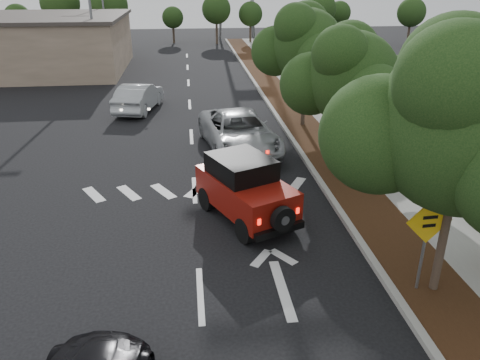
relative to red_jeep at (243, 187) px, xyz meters
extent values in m
plane|color=black|center=(-1.48, -3.85, -1.01)|extent=(120.00, 120.00, 0.00)
cube|color=#9E9B93|center=(3.12, 8.15, -0.93)|extent=(0.20, 70.00, 0.15)
cube|color=black|center=(4.12, 8.15, -0.95)|extent=(1.80, 70.00, 0.12)
cube|color=gray|center=(6.02, 8.15, -0.95)|extent=(2.00, 70.00, 0.12)
cube|color=black|center=(7.42, 8.15, -0.61)|extent=(0.80, 70.00, 0.80)
cylinder|color=black|center=(-1.09, 0.62, -0.63)|extent=(0.55, 0.80, 0.76)
cylinder|color=black|center=(0.26, 1.23, -0.63)|extent=(0.55, 0.80, 0.76)
cylinder|color=black|center=(-0.11, -1.56, -0.63)|extent=(0.55, 0.80, 0.76)
cylinder|color=black|center=(1.24, -0.95, -0.63)|extent=(0.55, 0.80, 0.76)
cube|color=maroon|center=(0.08, -0.17, -0.11)|extent=(3.00, 3.91, 0.95)
cube|color=black|center=(-0.04, 0.09, 0.67)|extent=(2.23, 2.41, 0.61)
cube|color=maroon|center=(-0.47, 1.05, -0.18)|extent=(1.78, 1.51, 0.78)
cube|color=black|center=(0.83, -1.84, -0.53)|extent=(1.55, 0.82, 0.21)
cylinder|color=black|center=(0.88, -1.96, -0.11)|extent=(0.74, 0.49, 0.72)
cube|color=#FF190C|center=(0.21, -2.05, -0.11)|extent=(0.10, 0.07, 0.17)
cube|color=#FF190C|center=(1.40, -1.52, -0.11)|extent=(0.10, 0.07, 0.17)
imported|color=#979B9E|center=(0.56, 6.04, -0.19)|extent=(3.50, 6.22, 1.64)
imported|color=#A4A8AC|center=(-4.30, 13.13, -0.25)|extent=(2.59, 4.87, 1.52)
imported|color=#B8BCC0|center=(-11.72, 22.76, -0.35)|extent=(4.04, 2.05, 1.32)
cylinder|color=slate|center=(3.72, -4.31, 0.22)|extent=(0.08, 0.08, 2.21)
cube|color=yellow|center=(3.72, -4.34, 0.96)|extent=(1.13, 0.10, 1.13)
cube|color=black|center=(3.72, -4.36, 1.06)|extent=(0.36, 0.03, 0.08)
cube|color=black|center=(3.72, -4.36, 0.85)|extent=(0.32, 0.03, 0.08)
camera|label=1|loc=(-1.56, -13.04, 6.05)|focal=35.00mm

